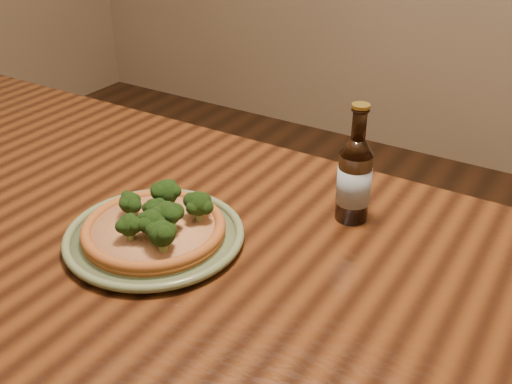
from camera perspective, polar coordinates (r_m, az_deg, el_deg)
The scene contains 4 objects.
table at distance 1.09m, azimuth -16.93°, elevation -7.14°, with size 1.60×0.90×0.75m.
plate at distance 0.96m, azimuth -9.63°, elevation -4.14°, with size 0.28×0.28×0.02m.
pizza at distance 0.95m, azimuth -9.58°, elevation -3.19°, with size 0.23×0.23×0.07m.
beer_bottle at distance 0.99m, azimuth 9.35°, elevation 1.29°, with size 0.06×0.06×0.20m.
Camera 1 is at (0.71, -0.44, 1.29)m, focal length 42.00 mm.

